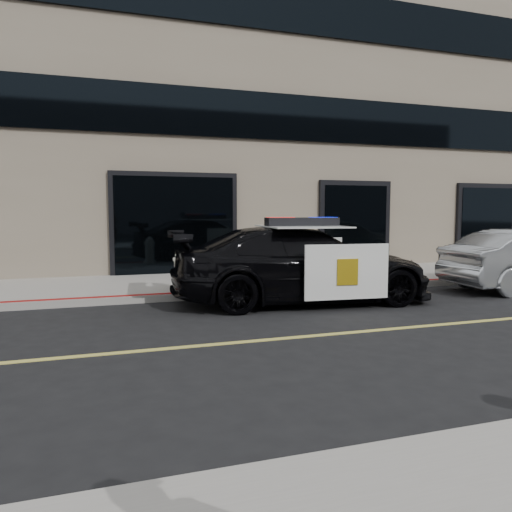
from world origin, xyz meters
name	(u,v)px	position (x,y,z in m)	size (l,w,h in m)	color
ground	(322,335)	(0.00, 0.00, 0.00)	(120.00, 120.00, 0.00)	black
sidewalk_n	(228,282)	(0.00, 5.25, 0.07)	(60.00, 3.50, 0.15)	gray
building_n	(185,87)	(0.00, 10.50, 6.00)	(60.00, 7.00, 12.00)	#756856
police_car	(302,264)	(0.80, 2.57, 0.77)	(3.11, 5.63, 1.71)	black
fire_hydrant	(181,271)	(-1.38, 4.00, 0.56)	(0.39, 0.55, 0.87)	white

